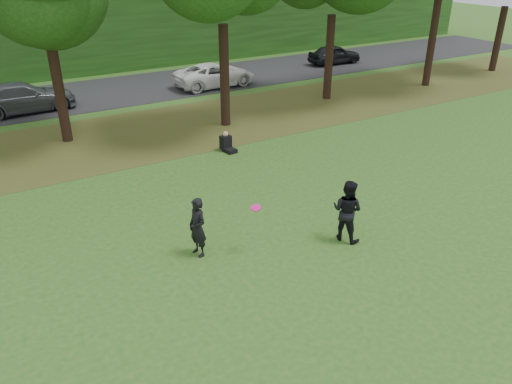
# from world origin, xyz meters

# --- Properties ---
(ground) EXTENTS (120.00, 120.00, 0.00)m
(ground) POSITION_xyz_m (0.00, 0.00, 0.00)
(ground) COLOR #235019
(ground) RESTS_ON ground
(leaf_litter) EXTENTS (60.00, 7.00, 0.01)m
(leaf_litter) POSITION_xyz_m (0.00, 13.00, 0.01)
(leaf_litter) COLOR #4C3F1B
(leaf_litter) RESTS_ON ground
(street) EXTENTS (70.00, 7.00, 0.02)m
(street) POSITION_xyz_m (0.00, 21.00, 0.01)
(street) COLOR black
(street) RESTS_ON ground
(far_hedge) EXTENTS (70.00, 3.00, 5.00)m
(far_hedge) POSITION_xyz_m (0.00, 27.00, 2.50)
(far_hedge) COLOR #1A3E11
(far_hedge) RESTS_ON ground
(player_left) EXTENTS (0.52, 0.69, 1.72)m
(player_left) POSITION_xyz_m (-1.80, 2.75, 0.86)
(player_left) COLOR black
(player_left) RESTS_ON ground
(player_right) EXTENTS (1.02, 1.12, 1.86)m
(player_right) POSITION_xyz_m (2.23, 1.33, 0.93)
(player_right) COLOR black
(player_right) RESTS_ON ground
(parked_cars) EXTENTS (37.12, 3.93, 1.51)m
(parked_cars) POSITION_xyz_m (-1.24, 19.62, 0.73)
(parked_cars) COLOR black
(parked_cars) RESTS_ON street
(frisbee) EXTENTS (0.30, 0.31, 0.12)m
(frisbee) POSITION_xyz_m (-0.38, 2.04, 1.41)
(frisbee) COLOR #E4138D
(frisbee) RESTS_ON ground
(seated_person) EXTENTS (0.51, 0.78, 0.83)m
(seated_person) POSITION_xyz_m (2.48, 9.26, 0.31)
(seated_person) COLOR black
(seated_person) RESTS_ON ground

